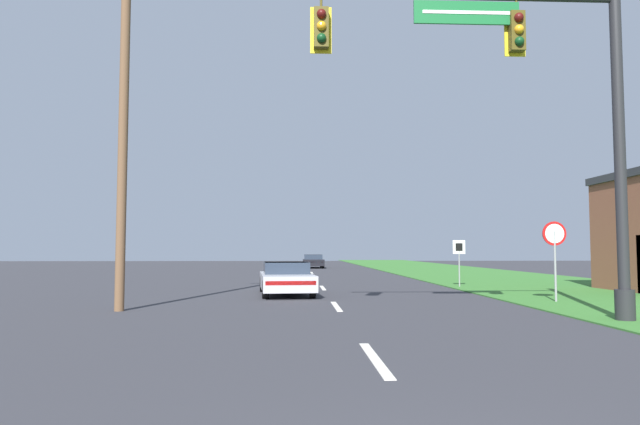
{
  "coord_description": "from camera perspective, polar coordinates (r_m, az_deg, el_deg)",
  "views": [
    {
      "loc": [
        -1.22,
        -2.71,
        1.67
      ],
      "look_at": [
        0.0,
        24.69,
        3.44
      ],
      "focal_mm": 32.0,
      "sensor_mm": 36.0,
      "label": 1
    }
  ],
  "objects": [
    {
      "name": "car_ahead",
      "position": [
        21.2,
        -3.41,
        -6.57
      ],
      "size": [
        2.2,
        4.77,
        1.19
      ],
      "color": "black",
      "rests_on": "ground"
    },
    {
      "name": "utility_pole_near",
      "position": [
        16.93,
        -19.04,
        9.95
      ],
      "size": [
        1.8,
        0.26,
        10.89
      ],
      "color": "brown",
      "rests_on": "ground"
    },
    {
      "name": "route_sign_post",
      "position": [
        25.86,
        13.73,
        -3.91
      ],
      "size": [
        0.55,
        0.06,
        2.03
      ],
      "color": "gray",
      "rests_on": "grass_verge_right"
    },
    {
      "name": "far_car",
      "position": [
        51.58,
        -0.69,
        -4.89
      ],
      "size": [
        1.82,
        4.64,
        1.19
      ],
      "color": "black",
      "rests_on": "ground"
    },
    {
      "name": "stop_sign",
      "position": [
        19.37,
        22.41,
        -2.84
      ],
      "size": [
        0.76,
        0.07,
        2.5
      ],
      "color": "gray",
      "rests_on": "grass_verge_right"
    },
    {
      "name": "signal_mast",
      "position": [
        14.55,
        21.1,
        10.36
      ],
      "size": [
        8.3,
        0.47,
        8.47
      ],
      "color": "#232326",
      "rests_on": "grass_verge_right"
    },
    {
      "name": "road_center_line",
      "position": [
        24.8,
        0.28,
        -7.55
      ],
      "size": [
        0.16,
        34.8,
        0.01
      ],
      "color": "silver",
      "rests_on": "ground"
    },
    {
      "name": "grass_verge_right",
      "position": [
        34.79,
        17.25,
        -6.26
      ],
      "size": [
        10.0,
        110.0,
        0.04
      ],
      "color": "#38752D",
      "rests_on": "ground"
    }
  ]
}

